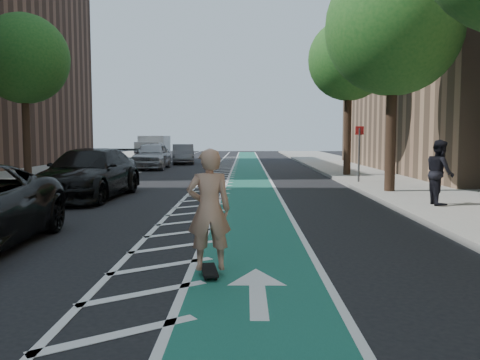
{
  "coord_description": "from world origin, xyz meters",
  "views": [
    {
      "loc": [
        2.84,
        -9.33,
        2.08
      ],
      "look_at": [
        2.71,
        1.93,
        1.1
      ],
      "focal_mm": 38.0,
      "sensor_mm": 36.0,
      "label": 1
    }
  ],
  "objects": [
    {
      "name": "barrel_b",
      "position": [
        -3.6,
        9.5,
        0.38
      ],
      "size": [
        0.6,
        0.6,
        0.81
      ],
      "color": "#FF560D",
      "rests_on": "ground"
    },
    {
      "name": "ground",
      "position": [
        0.0,
        0.0,
        0.0
      ],
      "size": [
        120.0,
        120.0,
        0.0
      ],
      "primitive_type": "plane",
      "color": "black",
      "rests_on": "ground"
    },
    {
      "name": "tree_r_d",
      "position": [
        7.9,
        16.0,
        5.77
      ],
      "size": [
        4.2,
        4.2,
        7.9
      ],
      "color": "#382619",
      "rests_on": "ground"
    },
    {
      "name": "tree_l_d",
      "position": [
        -7.9,
        16.0,
        5.77
      ],
      "size": [
        4.2,
        4.2,
        7.9
      ],
      "color": "#382619",
      "rests_on": "ground"
    },
    {
      "name": "curb_right",
      "position": [
        7.05,
        10.0,
        0.08
      ],
      "size": [
        0.12,
        90.0,
        0.16
      ],
      "primitive_type": "cube",
      "color": "gray",
      "rests_on": "ground"
    },
    {
      "name": "bike_lane",
      "position": [
        3.0,
        10.0,
        0.01
      ],
      "size": [
        2.0,
        90.0,
        0.01
      ],
      "primitive_type": "cube",
      "color": "#195743",
      "rests_on": "ground"
    },
    {
      "name": "car_silver",
      "position": [
        -3.05,
        22.4,
        0.84
      ],
      "size": [
        2.04,
        4.98,
        1.69
      ],
      "primitive_type": "imported",
      "rotation": [
        0.0,
        0.0,
        0.01
      ],
      "color": "#A7A7AC",
      "rests_on": "ground"
    },
    {
      "name": "barrel_c",
      "position": [
        -3.75,
        17.54,
        0.43
      ],
      "size": [
        0.67,
        0.67,
        0.91
      ],
      "color": "#FE660D",
      "rests_on": "ground"
    },
    {
      "name": "car_grey",
      "position": [
        -1.8,
        28.23,
        0.73
      ],
      "size": [
        2.11,
        4.57,
        1.45
      ],
      "primitive_type": "imported",
      "rotation": [
        0.0,
        0.0,
        0.14
      ],
      "color": "slate",
      "rests_on": "ground"
    },
    {
      "name": "skateboarder",
      "position": [
        2.3,
        -1.93,
        1.0
      ],
      "size": [
        0.71,
        0.52,
        1.8
      ],
      "primitive_type": "imported",
      "rotation": [
        0.0,
        0.0,
        3.29
      ],
      "color": "tan",
      "rests_on": "skateboard"
    },
    {
      "name": "suv_far",
      "position": [
        -2.4,
        7.5,
        0.83
      ],
      "size": [
        2.68,
        5.84,
        1.65
      ],
      "primitive_type": "imported",
      "rotation": [
        0.0,
        0.0,
        -0.07
      ],
      "color": "black",
      "rests_on": "ground"
    },
    {
      "name": "sign_post",
      "position": [
        7.6,
        12.0,
        1.35
      ],
      "size": [
        0.35,
        0.08,
        2.47
      ],
      "color": "#4C4C4C",
      "rests_on": "ground"
    },
    {
      "name": "buffer_strip",
      "position": [
        1.5,
        10.0,
        0.01
      ],
      "size": [
        1.4,
        90.0,
        0.01
      ],
      "primitive_type": "cube",
      "color": "silver",
      "rests_on": "ground"
    },
    {
      "name": "sidewalk_right",
      "position": [
        9.5,
        10.0,
        0.07
      ],
      "size": [
        5.0,
        90.0,
        0.15
      ],
      "primitive_type": "cube",
      "color": "gray",
      "rests_on": "ground"
    },
    {
      "name": "tree_r_c",
      "position": [
        7.9,
        8.0,
        5.77
      ],
      "size": [
        4.2,
        4.2,
        7.9
      ],
      "color": "#382619",
      "rests_on": "ground"
    },
    {
      "name": "barrel_a",
      "position": [
        -3.8,
        9.0,
        0.46
      ],
      "size": [
        0.71,
        0.71,
        0.97
      ],
      "color": "#E55F0C",
      "rests_on": "ground"
    },
    {
      "name": "pedestrian",
      "position": [
        8.28,
        4.9,
        1.06
      ],
      "size": [
        0.72,
        0.91,
        1.83
      ],
      "primitive_type": "imported",
      "rotation": [
        0.0,
        0.0,
        1.54
      ],
      "color": "black",
      "rests_on": "sidewalk_right"
    },
    {
      "name": "skateboard",
      "position": [
        2.3,
        -1.93,
        0.08
      ],
      "size": [
        0.33,
        0.8,
        0.1
      ],
      "rotation": [
        0.0,
        0.0,
        0.15
      ],
      "color": "black",
      "rests_on": "ground"
    },
    {
      "name": "box_truck",
      "position": [
        -5.39,
        35.76,
        0.96
      ],
      "size": [
        2.39,
        5.04,
        2.07
      ],
      "rotation": [
        0.0,
        0.0,
        -0.03
      ],
      "color": "silver",
      "rests_on": "ground"
    }
  ]
}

